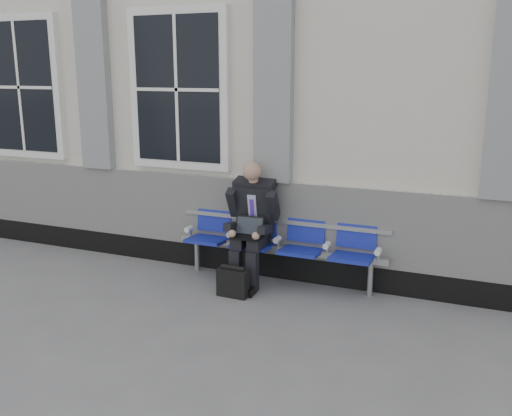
% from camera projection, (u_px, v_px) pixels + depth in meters
% --- Properties ---
extents(ground, '(70.00, 70.00, 0.00)m').
position_uv_depth(ground, '(92.00, 300.00, 6.33)').
color(ground, slate).
rests_on(ground, ground).
extents(station_building, '(14.40, 4.40, 4.49)m').
position_uv_depth(station_building, '(223.00, 87.00, 8.93)').
color(station_building, beige).
rests_on(station_building, ground).
extents(bench, '(2.60, 0.47, 0.91)m').
position_uv_depth(bench, '(279.00, 238.00, 6.74)').
color(bench, '#9EA0A3').
rests_on(bench, ground).
extents(businessman, '(0.61, 0.82, 1.46)m').
position_uv_depth(businessman, '(252.00, 219.00, 6.67)').
color(businessman, black).
rests_on(businessman, ground).
extents(briefcase, '(0.36, 0.16, 0.36)m').
position_uv_depth(briefcase, '(233.00, 282.00, 6.39)').
color(briefcase, black).
rests_on(briefcase, ground).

